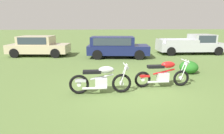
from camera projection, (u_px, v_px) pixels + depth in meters
ground_plane at (132, 89)px, 6.90m from camera, size 120.00×120.00×0.00m
motorcycle_silver at (101, 80)px, 6.35m from camera, size 2.11×0.64×1.02m
motorcycle_red at (163, 74)px, 7.02m from camera, size 2.11×0.64×1.02m
car_beige at (38, 45)px, 13.54m from camera, size 4.35×2.14×1.43m
car_navy at (115, 45)px, 12.93m from camera, size 4.28×2.21×1.43m
pickup_truck_silver at (193, 44)px, 14.49m from camera, size 4.98×1.98×1.49m
shrub_low at (189, 67)px, 8.96m from camera, size 0.85×0.87×0.59m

